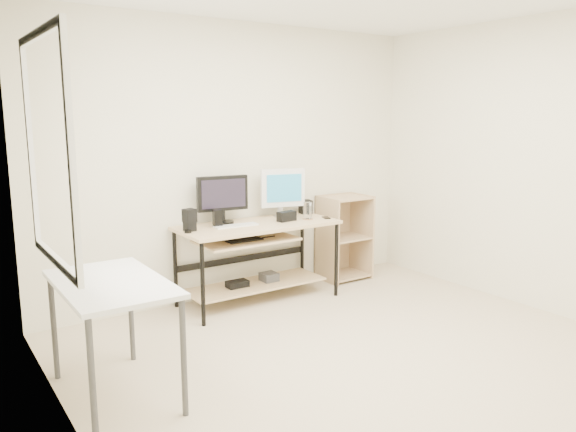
# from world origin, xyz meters

# --- Properties ---
(room) EXTENTS (4.01, 4.01, 2.62)m
(room) POSITION_xyz_m (-0.14, 0.04, 1.32)
(room) COLOR beige
(room) RESTS_ON ground
(desk) EXTENTS (1.50, 0.65, 0.75)m
(desk) POSITION_xyz_m (-0.03, 1.66, 0.54)
(desk) COLOR #D5B787
(desk) RESTS_ON ground
(side_table) EXTENTS (0.60, 1.00, 0.75)m
(side_table) POSITION_xyz_m (-1.68, 0.60, 0.67)
(side_table) COLOR silver
(side_table) RESTS_ON ground
(shelf_unit) EXTENTS (0.50, 0.40, 0.90)m
(shelf_unit) POSITION_xyz_m (1.15, 1.82, 0.45)
(shelf_unit) COLOR tan
(shelf_unit) RESTS_ON ground
(black_monitor) EXTENTS (0.49, 0.20, 0.44)m
(black_monitor) POSITION_xyz_m (-0.26, 1.85, 1.00)
(black_monitor) COLOR black
(black_monitor) RESTS_ON desk
(white_imac) EXTENTS (0.44, 0.15, 0.48)m
(white_imac) POSITION_xyz_m (0.38, 1.81, 1.02)
(white_imac) COLOR silver
(white_imac) RESTS_ON desk
(keyboard) EXTENTS (0.41, 0.14, 0.01)m
(keyboard) POSITION_xyz_m (-0.23, 1.65, 0.76)
(keyboard) COLOR silver
(keyboard) RESTS_ON desk
(mouse) EXTENTS (0.10, 0.13, 0.04)m
(mouse) POSITION_xyz_m (0.38, 1.64, 0.77)
(mouse) COLOR #B3B3B8
(mouse) RESTS_ON desk
(center_speaker) EXTENTS (0.20, 0.11, 0.09)m
(center_speaker) POSITION_xyz_m (0.29, 1.61, 0.80)
(center_speaker) COLOR black
(center_speaker) RESTS_ON desk
(speaker_left) EXTENTS (0.11, 0.11, 0.19)m
(speaker_left) POSITION_xyz_m (-0.66, 1.70, 0.85)
(speaker_left) COLOR black
(speaker_left) RESTS_ON desk
(speaker_right) EXTENTS (0.14, 0.14, 0.14)m
(speaker_right) POSITION_xyz_m (0.68, 1.85, 0.82)
(speaker_right) COLOR black
(speaker_right) RESTS_ON desk
(audio_controller) EXTENTS (0.08, 0.05, 0.16)m
(audio_controller) POSITION_xyz_m (-0.39, 1.71, 0.83)
(audio_controller) COLOR black
(audio_controller) RESTS_ON desk
(volume_puck) EXTENTS (0.08, 0.08, 0.03)m
(volume_puck) POSITION_xyz_m (-0.71, 1.63, 0.76)
(volume_puck) COLOR black
(volume_puck) RESTS_ON desk
(smartphone) EXTENTS (0.09, 0.12, 0.01)m
(smartphone) POSITION_xyz_m (0.69, 1.52, 0.75)
(smartphone) COLOR black
(smartphone) RESTS_ON desk
(coaster) EXTENTS (0.10, 0.10, 0.01)m
(coaster) POSITION_xyz_m (0.51, 1.57, 0.75)
(coaster) COLOR #A8734B
(coaster) RESTS_ON desk
(drinking_glass) EXTENTS (0.08, 0.08, 0.16)m
(drinking_glass) POSITION_xyz_m (0.51, 1.57, 0.84)
(drinking_glass) COLOR white
(drinking_glass) RESTS_ON coaster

